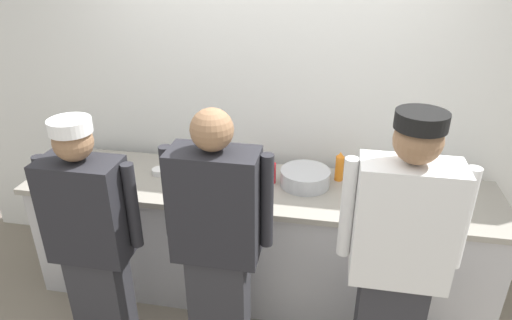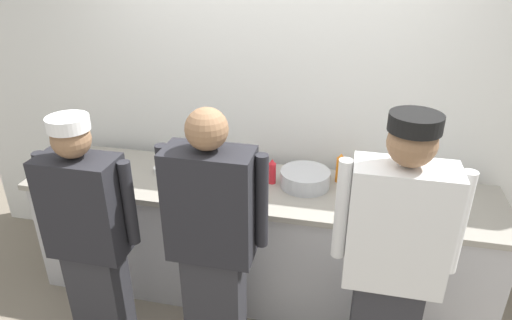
# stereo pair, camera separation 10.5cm
# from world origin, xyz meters

# --- Properties ---
(wall_back) EXTENTS (5.04, 0.10, 2.61)m
(wall_back) POSITION_xyz_m (0.00, 0.86, 1.31)
(wall_back) COLOR white
(wall_back) RESTS_ON ground
(prep_counter) EXTENTS (3.21, 0.71, 0.89)m
(prep_counter) POSITION_xyz_m (0.00, 0.37, 0.45)
(prep_counter) COLOR #B2B2B7
(prep_counter) RESTS_ON ground
(chef_near_left) EXTENTS (0.58, 0.24, 1.59)m
(chef_near_left) POSITION_xyz_m (-0.83, -0.37, 0.85)
(chef_near_left) COLOR #2D2D33
(chef_near_left) RESTS_ON ground
(chef_center) EXTENTS (0.61, 0.24, 1.67)m
(chef_center) POSITION_xyz_m (-0.11, -0.30, 0.88)
(chef_center) COLOR #2D2D33
(chef_center) RESTS_ON ground
(chef_far_right) EXTENTS (0.62, 0.24, 1.72)m
(chef_far_right) POSITION_xyz_m (0.85, -0.33, 0.92)
(chef_far_right) COLOR #2D2D33
(chef_far_right) RESTS_ON ground
(plate_stack_front) EXTENTS (0.22, 0.22, 0.05)m
(plate_stack_front) POSITION_xyz_m (-0.49, 0.35, 0.91)
(plate_stack_front) COLOR white
(plate_stack_front) RESTS_ON prep_counter
(mixing_bowl_steel) EXTENTS (0.34, 0.34, 0.11)m
(mixing_bowl_steel) POSITION_xyz_m (0.31, 0.44, 0.94)
(mixing_bowl_steel) COLOR #B7BABF
(mixing_bowl_steel) RESTS_ON prep_counter
(sheet_tray) EXTENTS (0.47, 0.36, 0.02)m
(sheet_tray) POSITION_xyz_m (1.06, 0.37, 0.90)
(sheet_tray) COLOR #B7BABF
(sheet_tray) RESTS_ON prep_counter
(squeeze_bottle_primary) EXTENTS (0.06, 0.06, 0.21)m
(squeeze_bottle_primary) POSITION_xyz_m (0.53, 0.56, 0.99)
(squeeze_bottle_primary) COLOR orange
(squeeze_bottle_primary) RESTS_ON prep_counter
(squeeze_bottle_secondary) EXTENTS (0.05, 0.05, 0.18)m
(squeeze_bottle_secondary) POSITION_xyz_m (0.08, 0.43, 0.98)
(squeeze_bottle_secondary) COLOR red
(squeeze_bottle_secondary) RESTS_ON prep_counter
(ramekin_yellow_sauce) EXTENTS (0.10, 0.10, 0.04)m
(ramekin_yellow_sauce) POSITION_xyz_m (-0.73, 0.41, 0.91)
(ramekin_yellow_sauce) COLOR white
(ramekin_yellow_sauce) RESTS_ON prep_counter
(ramekin_red_sauce) EXTENTS (0.11, 0.11, 0.04)m
(ramekin_red_sauce) POSITION_xyz_m (-0.18, 0.54, 0.91)
(ramekin_red_sauce) COLOR white
(ramekin_red_sauce) RESTS_ON prep_counter
(ramekin_green_sauce) EXTENTS (0.08, 0.08, 0.04)m
(ramekin_green_sauce) POSITION_xyz_m (-1.20, 0.48, 0.91)
(ramekin_green_sauce) COLOR white
(ramekin_green_sauce) RESTS_ON prep_counter
(deli_cup) EXTENTS (0.09, 0.09, 0.10)m
(deli_cup) POSITION_xyz_m (-0.16, 0.36, 0.94)
(deli_cup) COLOR white
(deli_cup) RESTS_ON prep_counter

